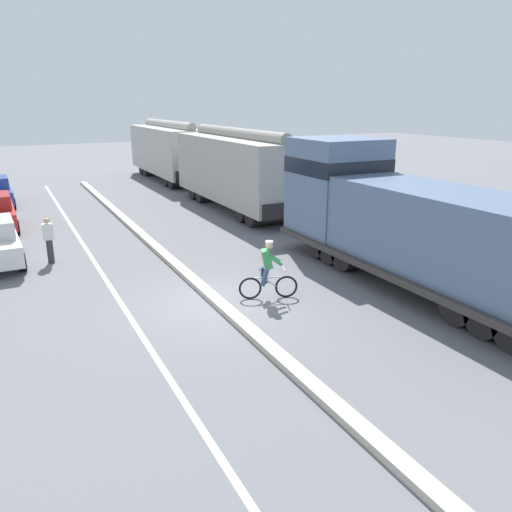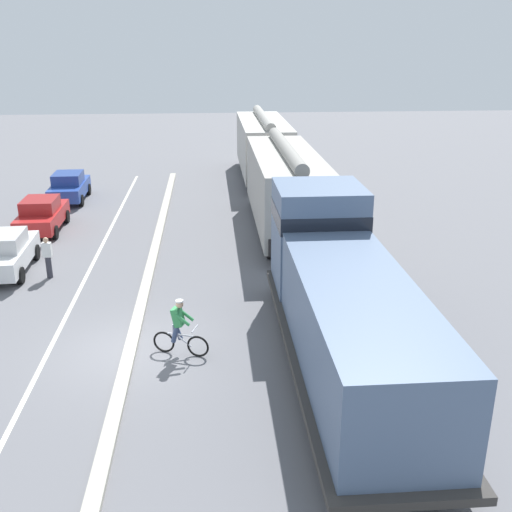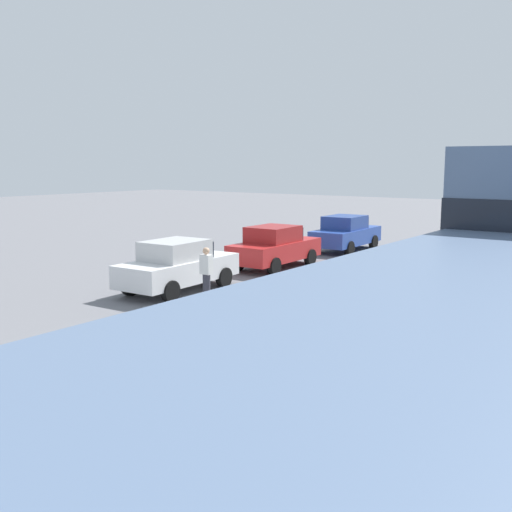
{
  "view_description": "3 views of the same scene",
  "coord_description": "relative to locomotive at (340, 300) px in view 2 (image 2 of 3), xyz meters",
  "views": [
    {
      "loc": [
        -4.9,
        -12.14,
        5.44
      ],
      "look_at": [
        1.25,
        -0.03,
        1.22
      ],
      "focal_mm": 35.0,
      "sensor_mm": 36.0,
      "label": 1
    },
    {
      "loc": [
        2.45,
        -15.81,
        8.6
      ],
      "look_at": [
        3.86,
        2.13,
        2.07
      ],
      "focal_mm": 42.0,
      "sensor_mm": 36.0,
      "label": 2
    },
    {
      "loc": [
        7.26,
        -6.76,
        3.97
      ],
      "look_at": [
        -4.22,
        9.07,
        0.95
      ],
      "focal_mm": 42.0,
      "sensor_mm": 36.0,
      "label": 3
    }
  ],
  "objects": [
    {
      "name": "median_curb",
      "position": [
        -5.95,
        6.86,
        -1.72
      ],
      "size": [
        0.36,
        36.0,
        0.16
      ],
      "primitive_type": "cube",
      "color": "#B2AD9E",
      "rests_on": "ground"
    },
    {
      "name": "parked_car_blue",
      "position": [
        -11.39,
        18.65,
        -0.98
      ],
      "size": [
        1.93,
        4.25,
        1.62
      ],
      "color": "#28479E",
      "rests_on": "ground"
    },
    {
      "name": "ground_plane",
      "position": [
        -5.95,
        0.86,
        -1.8
      ],
      "size": [
        120.0,
        120.0,
        0.0
      ],
      "primitive_type": "plane",
      "color": "slate"
    },
    {
      "name": "locomotive",
      "position": [
        0.0,
        0.0,
        0.0
      ],
      "size": [
        3.1,
        11.61,
        4.2
      ],
      "color": "slate",
      "rests_on": "ground"
    },
    {
      "name": "pedestrian_by_cars",
      "position": [
        -9.71,
        6.88,
        -0.95
      ],
      "size": [
        0.34,
        0.22,
        1.62
      ],
      "color": "#33333D",
      "rests_on": "ground"
    },
    {
      "name": "hopper_car_middle",
      "position": [
        0.0,
        23.76,
        0.28
      ],
      "size": [
        2.9,
        10.6,
        4.18
      ],
      "color": "#B1AFA7",
      "rests_on": "ground"
    },
    {
      "name": "hopper_car_lead",
      "position": [
        0.0,
        12.16,
        0.28
      ],
      "size": [
        2.9,
        10.6,
        4.18
      ],
      "color": "#A2A098",
      "rests_on": "ground"
    },
    {
      "name": "lane_stripe",
      "position": [
        -8.35,
        6.86,
        -1.79
      ],
      "size": [
        0.14,
        36.0,
        0.01
      ],
      "primitive_type": "cube",
      "color": "silver",
      "rests_on": "ground"
    },
    {
      "name": "cyclist",
      "position": [
        -4.48,
        0.51,
        -0.98
      ],
      "size": [
        1.63,
        0.69,
        1.71
      ],
      "color": "black",
      "rests_on": "ground"
    },
    {
      "name": "parked_car_white",
      "position": [
        -11.51,
        7.61,
        -0.98
      ],
      "size": [
        1.97,
        4.27,
        1.62
      ],
      "color": "silver",
      "rests_on": "ground"
    },
    {
      "name": "parked_car_red",
      "position": [
        -11.44,
        12.92,
        -0.98
      ],
      "size": [
        1.89,
        4.23,
        1.62
      ],
      "color": "red",
      "rests_on": "ground"
    }
  ]
}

